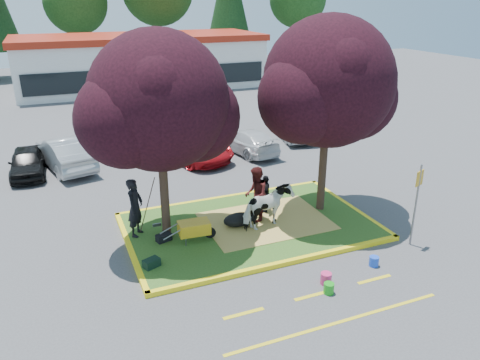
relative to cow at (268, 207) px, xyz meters
name	(u,v)px	position (x,y,z in m)	size (l,w,h in m)	color
ground	(250,228)	(-0.45, 0.43, -0.89)	(90.00, 90.00, 0.00)	#424244
median_island	(250,226)	(-0.45, 0.43, -0.81)	(8.00, 5.00, 0.15)	#2C5219
curb_near	(285,263)	(-0.45, -2.15, -0.81)	(8.30, 0.16, 0.15)	yellow
curb_far	(224,198)	(-0.45, 3.01, -0.81)	(8.30, 0.16, 0.15)	yellow
curb_left	(130,249)	(-4.53, 0.43, -0.81)	(0.16, 5.30, 0.15)	yellow
curb_right	(350,207)	(3.63, 0.43, -0.81)	(0.16, 5.30, 0.15)	yellow
straw_bedding	(266,221)	(0.15, 0.43, -0.73)	(4.20, 3.00, 0.01)	tan
tree_purple_left	(160,108)	(-3.23, 0.81, 3.47)	(5.06, 4.20, 6.51)	black
tree_purple_right	(329,88)	(2.47, 0.61, 3.67)	(5.30, 4.40, 6.82)	black
fire_lane_stripe_a	(244,314)	(-2.45, -3.77, -0.89)	(1.10, 0.12, 0.01)	yellow
fire_lane_stripe_b	(313,295)	(-0.45, -3.77, -0.89)	(1.10, 0.12, 0.01)	yellow
fire_lane_stripe_c	(374,279)	(1.55, -3.77, -0.89)	(1.10, 0.12, 0.01)	yellow
fire_lane_long	(338,322)	(-0.45, -4.97, -0.89)	(6.00, 0.10, 0.01)	yellow
retail_building	(141,61)	(1.55, 28.41, 1.36)	(20.40, 8.40, 4.40)	silver
cow	(268,207)	(0.00, 0.00, 0.00)	(0.80, 1.75, 1.48)	white
calf	(238,220)	(-0.86, 0.47, -0.51)	(1.06, 0.60, 0.46)	black
handler	(135,207)	(-4.15, 1.16, 0.23)	(0.71, 0.47, 1.94)	black
visitor_a	(256,195)	(-0.14, 0.64, 0.23)	(0.94, 0.73, 1.94)	#411312
visitor_b	(265,194)	(0.47, 1.15, -0.04)	(0.82, 0.34, 1.39)	black
wheelbarrow	(194,228)	(-2.54, 0.03, -0.28)	(1.77, 0.66, 0.67)	black
gear_bag_dark	(164,237)	(-3.46, 0.40, -0.62)	(0.48, 0.26, 0.24)	black
gear_bag_green	(152,263)	(-4.15, -0.97, -0.61)	(0.47, 0.29, 0.25)	black
sign_post	(417,196)	(3.85, -2.57, 0.80)	(0.37, 0.16, 2.72)	slate
bucket_green	(329,288)	(-0.01, -3.84, -0.74)	(0.28, 0.28, 0.30)	#189C1A
bucket_pink	(326,278)	(0.16, -3.43, -0.72)	(0.31, 0.31, 0.33)	#D72F6E
bucket_blue	(374,261)	(1.97, -3.18, -0.74)	(0.28, 0.28, 0.30)	blue
car_black	(27,162)	(-7.50, 8.87, -0.28)	(1.43, 3.55, 1.21)	black
car_silver	(65,153)	(-5.88, 9.15, -0.14)	(1.59, 4.56, 1.50)	#9EA2A6
car_red	(189,145)	(-0.22, 8.34, -0.19)	(2.30, 5.00, 1.39)	#A40D13
car_white	(247,141)	(2.75, 8.12, -0.29)	(1.68, 4.13, 1.20)	silver
car_grey	(293,125)	(6.18, 9.64, -0.16)	(1.53, 4.40, 1.45)	slate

